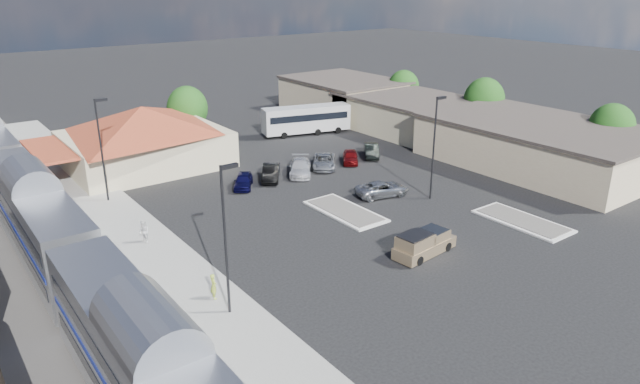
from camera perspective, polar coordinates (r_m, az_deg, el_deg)
ground at (r=43.53m, az=0.08°, el=-4.04°), size 280.00×280.00×0.00m
platform at (r=43.40m, az=-17.70°, el=-5.03°), size 5.50×92.00×0.18m
passenger_train at (r=42.60m, az=-26.44°, el=-2.68°), size 3.00×104.00×5.55m
station_depot at (r=60.79m, az=-17.22°, el=5.33°), size 18.35×12.24×6.20m
buildings_east at (r=70.99m, az=11.47°, el=7.21°), size 14.40×51.40×4.80m
traffic_island_south at (r=47.20m, az=2.52°, el=-1.91°), size 3.30×7.50×0.21m
traffic_island_north at (r=48.02m, az=19.57°, el=-2.74°), size 3.30×7.50×0.21m
lamp_plat_s at (r=31.43m, az=-9.37°, el=-3.69°), size 1.08×0.25×9.00m
lamp_plat_n at (r=51.03m, az=-21.01°, el=4.66°), size 1.08×0.25×9.00m
lamp_lot at (r=49.50m, az=11.43°, el=5.17°), size 1.08×0.25×9.00m
tree_east_a at (r=65.56m, az=27.11°, el=5.74°), size 4.56×4.56×6.42m
tree_east_b at (r=73.71m, az=16.08°, el=8.86°), size 4.94×4.94×6.96m
tree_east_c at (r=82.86m, az=8.34°, el=10.32°), size 4.41×4.41×6.21m
tree_depot at (r=68.71m, az=-13.12°, el=8.15°), size 4.71×4.71×6.63m
pickup_truck at (r=40.55m, az=10.43°, el=-5.05°), size 5.14×2.30×1.72m
suv at (r=50.78m, az=6.24°, el=0.32°), size 5.24×3.36×1.34m
coach_bus at (r=70.90m, az=-1.38°, el=7.38°), size 11.13×5.12×3.49m
person_a at (r=34.86m, az=-10.60°, el=-9.24°), size 0.47×0.64×1.62m
person_b at (r=43.02m, az=-17.20°, el=-3.83°), size 0.81×0.95×1.70m
parked_car_a at (r=53.02m, az=-7.68°, el=1.12°), size 3.51×4.08×1.32m
parked_car_b at (r=54.75m, az=-4.93°, el=1.94°), size 3.83×4.52×1.46m
parked_car_c at (r=56.17m, az=-1.99°, el=2.49°), size 4.58×5.28×1.46m
parked_car_d at (r=58.20m, az=0.43°, el=3.10°), size 4.79×5.23×1.36m
parked_car_e at (r=59.89m, az=3.05°, el=3.55°), size 3.60×4.00×1.31m
parked_car_f at (r=62.10m, az=5.16°, el=4.15°), size 3.75×4.24×1.39m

